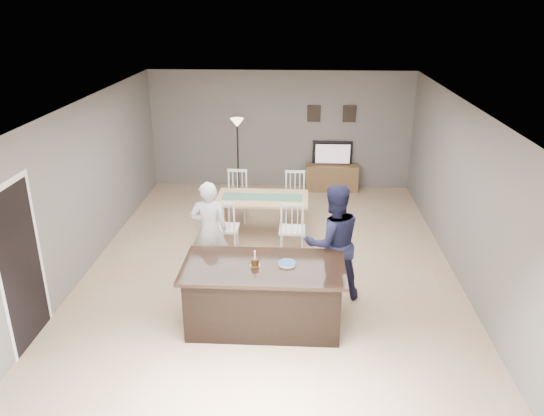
# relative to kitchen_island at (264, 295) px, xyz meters

# --- Properties ---
(floor) EXTENTS (8.00, 8.00, 0.00)m
(floor) POSITION_rel_kitchen_island_xyz_m (0.00, 1.80, -0.45)
(floor) COLOR tan
(floor) RESTS_ON ground
(room_shell) EXTENTS (8.00, 8.00, 8.00)m
(room_shell) POSITION_rel_kitchen_island_xyz_m (0.00, 1.80, 1.22)
(room_shell) COLOR slate
(room_shell) RESTS_ON floor
(kitchen_island) EXTENTS (2.15, 1.10, 0.90)m
(kitchen_island) POSITION_rel_kitchen_island_xyz_m (0.00, 0.00, 0.00)
(kitchen_island) COLOR black
(kitchen_island) RESTS_ON floor
(tv_console) EXTENTS (1.20, 0.40, 0.60)m
(tv_console) POSITION_rel_kitchen_island_xyz_m (1.20, 5.57, -0.15)
(tv_console) COLOR brown
(tv_console) RESTS_ON floor
(television) EXTENTS (0.91, 0.12, 0.53)m
(television) POSITION_rel_kitchen_island_xyz_m (1.20, 5.64, 0.41)
(television) COLOR black
(television) RESTS_ON tv_console
(tv_screen_glow) EXTENTS (0.78, 0.00, 0.78)m
(tv_screen_glow) POSITION_rel_kitchen_island_xyz_m (1.20, 5.56, 0.42)
(tv_screen_glow) COLOR orange
(tv_screen_glow) RESTS_ON tv_console
(picture_frames) EXTENTS (1.10, 0.02, 0.38)m
(picture_frames) POSITION_rel_kitchen_island_xyz_m (1.15, 5.78, 1.30)
(picture_frames) COLOR black
(picture_frames) RESTS_ON room_shell
(doorway) EXTENTS (0.00, 2.10, 2.65)m
(doorway) POSITION_rel_kitchen_island_xyz_m (-2.99, -0.50, 0.80)
(doorway) COLOR black
(doorway) RESTS_ON floor
(woman) EXTENTS (0.63, 0.46, 1.59)m
(woman) POSITION_rel_kitchen_island_xyz_m (-0.95, 1.34, 0.34)
(woman) COLOR silver
(woman) RESTS_ON floor
(man) EXTENTS (1.01, 0.88, 1.77)m
(man) POSITION_rel_kitchen_island_xyz_m (0.95, 0.78, 0.43)
(man) COLOR #181A35
(man) RESTS_ON floor
(birthday_cake) EXTENTS (0.14, 0.14, 0.22)m
(birthday_cake) POSITION_rel_kitchen_island_xyz_m (-0.11, -0.01, 0.50)
(birthday_cake) COLOR gold
(birthday_cake) RESTS_ON kitchen_island
(plate_stack) EXTENTS (0.23, 0.23, 0.04)m
(plate_stack) POSITION_rel_kitchen_island_xyz_m (0.31, 0.04, 0.46)
(plate_stack) COLOR white
(plate_stack) RESTS_ON kitchen_island
(dining_table) EXTENTS (1.69, 1.91, 1.02)m
(dining_table) POSITION_rel_kitchen_island_xyz_m (-0.22, 2.88, 0.20)
(dining_table) COLOR tan
(dining_table) RESTS_ON floor
(floor_lamp) EXTENTS (0.28, 0.28, 1.85)m
(floor_lamp) POSITION_rel_kitchen_island_xyz_m (-0.87, 4.66, 0.98)
(floor_lamp) COLOR black
(floor_lamp) RESTS_ON floor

